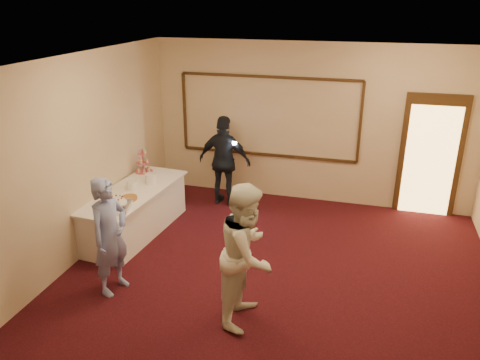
# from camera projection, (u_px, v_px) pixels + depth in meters

# --- Properties ---
(floor) EXTENTS (7.00, 7.00, 0.00)m
(floor) POSITION_uv_depth(u_px,v_px,m) (268.00, 302.00, 6.12)
(floor) COLOR black
(floor) RESTS_ON ground
(room_walls) EXTENTS (6.04, 7.04, 3.02)m
(room_walls) POSITION_uv_depth(u_px,v_px,m) (272.00, 155.00, 5.38)
(room_walls) COLOR beige
(room_walls) RESTS_ON floor
(wall_molding) EXTENTS (3.45, 0.04, 1.55)m
(wall_molding) POSITION_uv_depth(u_px,v_px,m) (268.00, 117.00, 8.84)
(wall_molding) COLOR #301F0E
(wall_molding) RESTS_ON room_walls
(doorway) EXTENTS (1.05, 0.07, 2.20)m
(doorway) POSITION_uv_depth(u_px,v_px,m) (430.00, 157.00, 8.28)
(doorway) COLOR #301F0E
(doorway) RESTS_ON floor
(buffet_table) EXTENTS (1.05, 2.31, 0.77)m
(buffet_table) POSITION_uv_depth(u_px,v_px,m) (135.00, 212.00, 7.78)
(buffet_table) COLOR white
(buffet_table) RESTS_ON floor
(pavlova_tray) EXTENTS (0.47, 0.55, 0.19)m
(pavlova_tray) POSITION_uv_depth(u_px,v_px,m) (117.00, 204.00, 6.93)
(pavlova_tray) COLOR #B9BCC0
(pavlova_tray) RESTS_ON buffet_table
(cupcake_stand) EXTENTS (0.32, 0.32, 0.47)m
(cupcake_stand) POSITION_uv_depth(u_px,v_px,m) (143.00, 163.00, 8.39)
(cupcake_stand) COLOR #C64D60
(cupcake_stand) RESTS_ON buffet_table
(plate_stack_a) EXTENTS (0.18, 0.18, 0.15)m
(plate_stack_a) POSITION_uv_depth(u_px,v_px,m) (132.00, 185.00, 7.64)
(plate_stack_a) COLOR white
(plate_stack_a) RESTS_ON buffet_table
(plate_stack_b) EXTENTS (0.21, 0.21, 0.17)m
(plate_stack_b) POSITION_uv_depth(u_px,v_px,m) (151.00, 179.00, 7.89)
(plate_stack_b) COLOR white
(plate_stack_b) RESTS_ON buffet_table
(tart) EXTENTS (0.30, 0.30, 0.06)m
(tart) POSITION_uv_depth(u_px,v_px,m) (129.00, 199.00, 7.26)
(tart) COLOR white
(tart) RESTS_ON buffet_table
(man) EXTENTS (0.51, 0.66, 1.62)m
(man) POSITION_uv_depth(u_px,v_px,m) (110.00, 236.00, 6.10)
(man) COLOR #8799DB
(man) RESTS_ON floor
(woman) EXTENTS (0.73, 0.91, 1.78)m
(woman) POSITION_uv_depth(u_px,v_px,m) (247.00, 254.00, 5.53)
(woman) COLOR white
(woman) RESTS_ON floor
(guest) EXTENTS (1.03, 0.48, 1.72)m
(guest) POSITION_uv_depth(u_px,v_px,m) (225.00, 161.00, 8.73)
(guest) COLOR black
(guest) RESTS_ON floor
(camera_flash) EXTENTS (0.07, 0.05, 0.05)m
(camera_flash) POSITION_uv_depth(u_px,v_px,m) (234.00, 143.00, 8.38)
(camera_flash) COLOR white
(camera_flash) RESTS_ON guest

